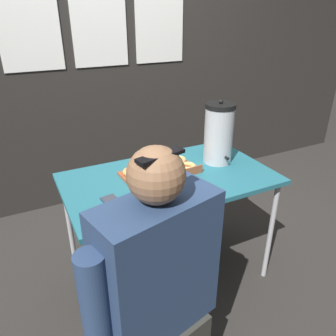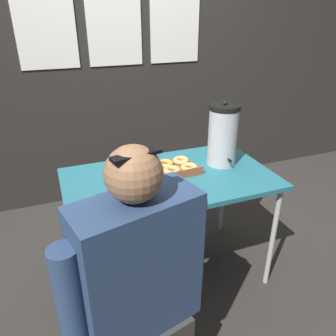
% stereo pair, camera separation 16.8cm
% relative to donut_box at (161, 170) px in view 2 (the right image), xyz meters
% --- Properties ---
extents(ground_plane, '(12.00, 12.00, 0.00)m').
position_rel_donut_box_xyz_m(ground_plane, '(0.03, -0.06, -0.77)').
color(ground_plane, '#2D2B28').
extents(back_wall, '(6.00, 0.11, 2.66)m').
position_rel_donut_box_xyz_m(back_wall, '(0.03, 1.23, 0.56)').
color(back_wall, '#282623').
rests_on(back_wall, ground).
extents(folding_table, '(1.23, 0.71, 0.75)m').
position_rel_donut_box_xyz_m(folding_table, '(0.03, -0.06, -0.08)').
color(folding_table, '#236675').
rests_on(folding_table, ground).
extents(donut_box, '(0.48, 0.27, 0.05)m').
position_rel_donut_box_xyz_m(donut_box, '(0.00, 0.00, 0.00)').
color(donut_box, brown).
rests_on(donut_box, folding_table).
extents(coffee_urn, '(0.19, 0.21, 0.41)m').
position_rel_donut_box_xyz_m(coffee_urn, '(0.41, -0.00, 0.17)').
color(coffee_urn, '#B7B7BC').
rests_on(coffee_urn, folding_table).
extents(cell_phone, '(0.10, 0.15, 0.01)m').
position_rel_donut_box_xyz_m(cell_phone, '(-0.36, -0.19, -0.02)').
color(cell_phone, '#2D334C').
rests_on(cell_phone, folding_table).
extents(person_seated, '(0.62, 0.34, 1.25)m').
position_rel_donut_box_xyz_m(person_seated, '(-0.35, -0.73, -0.18)').
color(person_seated, '#33332D').
rests_on(person_seated, ground).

